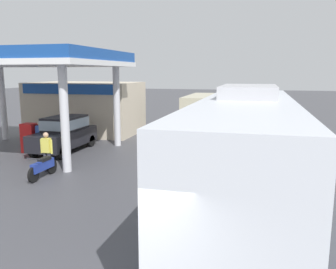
{
  "coord_description": "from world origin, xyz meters",
  "views": [
    {
      "loc": [
        2.02,
        -3.47,
        4.08
      ],
      "look_at": [
        -1.5,
        10.0,
        1.6
      ],
      "focal_mm": 37.6,
      "sensor_mm": 36.0,
      "label": 1
    }
  ],
  "objects_px": {
    "coach_bus_main": "(245,157)",
    "motorcycle_parked_forecourt": "(43,167)",
    "car_at_pump": "(64,132)",
    "pedestrian_near_pump": "(47,150)",
    "minibus_opposing_lane": "(202,109)",
    "pedestrian_by_shop": "(40,135)"
  },
  "relations": [
    {
      "from": "coach_bus_main",
      "to": "motorcycle_parked_forecourt",
      "type": "distance_m",
      "value": 8.02
    },
    {
      "from": "car_at_pump",
      "to": "pedestrian_near_pump",
      "type": "distance_m",
      "value": 3.86
    },
    {
      "from": "minibus_opposing_lane",
      "to": "motorcycle_parked_forecourt",
      "type": "height_order",
      "value": "minibus_opposing_lane"
    },
    {
      "from": "pedestrian_near_pump",
      "to": "coach_bus_main",
      "type": "bearing_deg",
      "value": -17.15
    },
    {
      "from": "coach_bus_main",
      "to": "pedestrian_near_pump",
      "type": "height_order",
      "value": "coach_bus_main"
    },
    {
      "from": "pedestrian_by_shop",
      "to": "car_at_pump",
      "type": "bearing_deg",
      "value": 36.23
    },
    {
      "from": "motorcycle_parked_forecourt",
      "to": "coach_bus_main",
      "type": "bearing_deg",
      "value": -12.36
    },
    {
      "from": "minibus_opposing_lane",
      "to": "pedestrian_by_shop",
      "type": "distance_m",
      "value": 11.83
    },
    {
      "from": "pedestrian_by_shop",
      "to": "pedestrian_near_pump",
      "type": "bearing_deg",
      "value": -51.76
    },
    {
      "from": "coach_bus_main",
      "to": "minibus_opposing_lane",
      "type": "height_order",
      "value": "coach_bus_main"
    },
    {
      "from": "motorcycle_parked_forecourt",
      "to": "pedestrian_near_pump",
      "type": "distance_m",
      "value": 0.98
    },
    {
      "from": "motorcycle_parked_forecourt",
      "to": "pedestrian_near_pump",
      "type": "bearing_deg",
      "value": 112.23
    },
    {
      "from": "pedestrian_near_pump",
      "to": "pedestrian_by_shop",
      "type": "distance_m",
      "value": 3.72
    },
    {
      "from": "coach_bus_main",
      "to": "motorcycle_parked_forecourt",
      "type": "height_order",
      "value": "coach_bus_main"
    },
    {
      "from": "minibus_opposing_lane",
      "to": "car_at_pump",
      "type": "bearing_deg",
      "value": -122.27
    },
    {
      "from": "pedestrian_near_pump",
      "to": "minibus_opposing_lane",
      "type": "bearing_deg",
      "value": 70.96
    },
    {
      "from": "car_at_pump",
      "to": "pedestrian_near_pump",
      "type": "bearing_deg",
      "value": -69.61
    },
    {
      "from": "minibus_opposing_lane",
      "to": "pedestrian_near_pump",
      "type": "distance_m",
      "value": 13.41
    },
    {
      "from": "car_at_pump",
      "to": "minibus_opposing_lane",
      "type": "distance_m",
      "value": 10.72
    },
    {
      "from": "coach_bus_main",
      "to": "pedestrian_near_pump",
      "type": "distance_m",
      "value": 8.47
    },
    {
      "from": "car_at_pump",
      "to": "minibus_opposing_lane",
      "type": "xyz_separation_m",
      "value": [
        5.72,
        9.05,
        0.46
      ]
    },
    {
      "from": "minibus_opposing_lane",
      "to": "coach_bus_main",
      "type": "bearing_deg",
      "value": -76.34
    }
  ]
}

